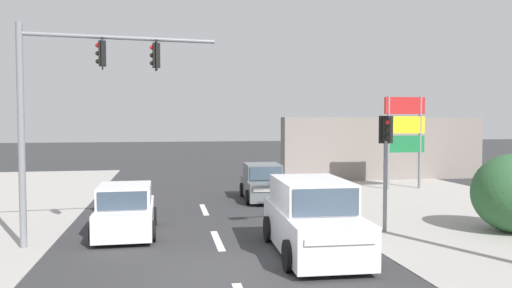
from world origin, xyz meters
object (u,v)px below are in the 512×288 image
traffic_signal_mast (73,94)px  suv_oncoming_near (313,219)px  pedestal_signal_right_kerb (386,153)px  hatchback_oncoming_mid (263,183)px  shopping_plaza_sign (404,129)px  hatchback_crossing_left (126,211)px

traffic_signal_mast → suv_oncoming_near: (6.17, -1.95, -3.26)m
pedestal_signal_right_kerb → hatchback_oncoming_mid: 7.49m
pedestal_signal_right_kerb → shopping_plaza_sign: size_ratio=0.77×
suv_oncoming_near → pedestal_signal_right_kerb: bearing=33.6°
pedestal_signal_right_kerb → hatchback_oncoming_mid: size_ratio=0.96×
pedestal_signal_right_kerb → shopping_plaza_sign: 10.19m
shopping_plaza_sign → hatchback_oncoming_mid: 8.10m
pedestal_signal_right_kerb → suv_oncoming_near: bearing=-146.4°
traffic_signal_mast → shopping_plaza_sign: (14.13, 8.78, -1.16)m
pedestal_signal_right_kerb → shopping_plaza_sign: bearing=60.1°
hatchback_oncoming_mid → hatchback_crossing_left: bearing=-132.6°
shopping_plaza_sign → suv_oncoming_near: bearing=-126.6°
hatchback_crossing_left → suv_oncoming_near: bearing=-31.3°
hatchback_crossing_left → traffic_signal_mast: bearing=-141.0°
hatchback_crossing_left → hatchback_oncoming_mid: (5.33, 5.80, 0.00)m
traffic_signal_mast → shopping_plaza_sign: 16.68m
traffic_signal_mast → hatchback_crossing_left: 3.81m
traffic_signal_mast → shopping_plaza_sign: bearing=31.8°
hatchback_crossing_left → shopping_plaza_sign: bearing=31.1°
pedestal_signal_right_kerb → shopping_plaza_sign: shopping_plaza_sign is taller
traffic_signal_mast → suv_oncoming_near: bearing=-17.6°
suv_oncoming_near → hatchback_oncoming_mid: bearing=87.2°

